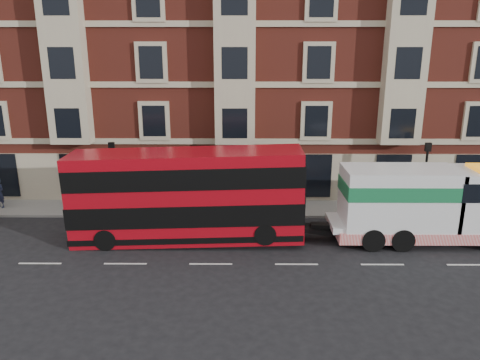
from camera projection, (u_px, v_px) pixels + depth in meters
The scene contains 7 objects.
ground at pixel (211, 264), 21.80m from camera, with size 120.00×120.00×0.00m, color black.
sidewalk at pixel (219, 208), 28.98m from camera, with size 90.00×3.00×0.15m, color slate.
victorian_terrace at pixel (229, 41), 33.37m from camera, with size 45.00×12.00×20.40m.
lamp_post_west at pixel (114, 173), 27.04m from camera, with size 0.35×0.15×4.35m.
lamp_post_east at pixel (425, 174), 26.92m from camera, with size 0.35×0.15×4.35m.
double_decker_bus at pixel (187, 195), 23.72m from camera, with size 11.72×2.69×4.74m.
tow_truck at pixel (424, 203), 23.77m from camera, with size 9.38×2.77×3.91m.
Camera 1 is at (1.50, -19.81, 9.89)m, focal length 35.00 mm.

